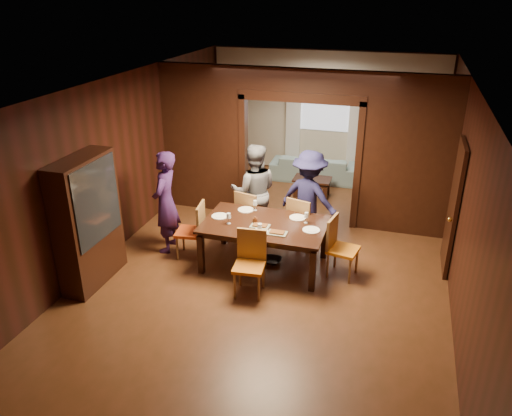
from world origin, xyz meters
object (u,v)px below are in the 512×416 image
(person_navy, at_px, (309,197))
(sofa, at_px, (314,167))
(person_grey, at_px, (254,192))
(chair_left, at_px, (190,230))
(dining_table, at_px, (264,244))
(chair_near, at_px, (249,265))
(chair_far_r, at_px, (303,222))
(hutch, at_px, (88,222))
(chair_far_l, at_px, (252,215))
(chair_right, at_px, (343,248))
(person_purple, at_px, (166,202))
(coffee_table, at_px, (312,187))

(person_navy, bearing_deg, sofa, -63.22)
(person_grey, height_order, chair_left, person_grey)
(dining_table, bearing_deg, chair_near, -89.22)
(sofa, relative_size, chair_left, 2.09)
(chair_far_r, bearing_deg, hutch, 50.23)
(chair_far_l, bearing_deg, sofa, -83.25)
(person_grey, bearing_deg, chair_near, 87.98)
(chair_far_r, bearing_deg, chair_far_l, 14.67)
(dining_table, bearing_deg, chair_right, 2.29)
(chair_left, height_order, chair_far_l, same)
(chair_left, bearing_deg, chair_right, 84.64)
(person_purple, distance_m, hutch, 1.41)
(person_purple, height_order, chair_left, person_purple)
(sofa, xyz_separation_m, chair_near, (-0.03, -5.02, 0.19))
(sofa, xyz_separation_m, hutch, (-2.44, -5.35, 0.70))
(dining_table, height_order, hutch, hutch)
(person_purple, distance_m, chair_far_l, 1.54)
(dining_table, bearing_deg, hutch, -153.58)
(chair_right, relative_size, chair_near, 1.00)
(dining_table, distance_m, hutch, 2.75)
(person_grey, relative_size, chair_left, 1.79)
(person_purple, xyz_separation_m, chair_far_l, (1.29, 0.74, -0.40))
(coffee_table, distance_m, hutch, 5.12)
(hutch, bearing_deg, coffee_table, 59.30)
(sofa, bearing_deg, coffee_table, 96.29)
(dining_table, height_order, coffee_table, dining_table)
(person_purple, distance_m, chair_near, 2.02)
(coffee_table, distance_m, chair_far_l, 2.46)
(chair_left, xyz_separation_m, hutch, (-1.13, -1.12, 0.52))
(person_navy, bearing_deg, chair_left, 50.27)
(sofa, bearing_deg, chair_left, 70.96)
(chair_near, xyz_separation_m, hutch, (-2.41, -0.33, 0.52))
(chair_far_l, bearing_deg, chair_right, 171.86)
(person_navy, xyz_separation_m, chair_near, (-0.50, -1.90, -0.36))
(sofa, relative_size, hutch, 1.01)
(person_navy, height_order, chair_far_r, person_navy)
(person_purple, distance_m, person_navy, 2.47)
(person_grey, relative_size, chair_right, 1.79)
(person_navy, bearing_deg, hutch, 55.80)
(sofa, bearing_deg, person_navy, 96.79)
(person_purple, bearing_deg, chair_right, 84.22)
(hutch, bearing_deg, chair_far_l, 45.78)
(chair_left, distance_m, chair_far_l, 1.19)
(dining_table, distance_m, chair_far_r, 0.92)
(chair_right, xyz_separation_m, chair_near, (-1.25, -0.91, 0.00))
(dining_table, relative_size, chair_left, 2.01)
(chair_far_l, bearing_deg, coffee_table, -90.03)
(person_grey, distance_m, sofa, 3.28)
(person_navy, relative_size, coffee_table, 2.11)
(sofa, xyz_separation_m, chair_left, (-1.31, -4.23, 0.19))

